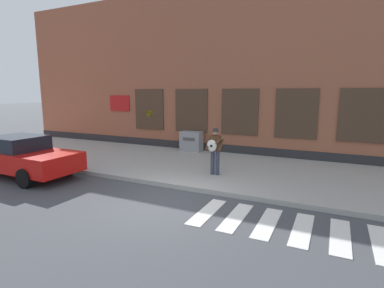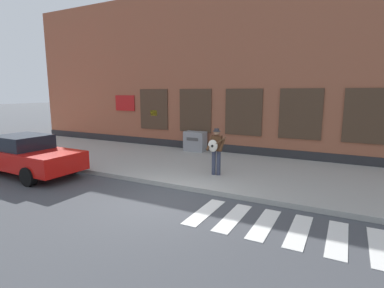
{
  "view_description": "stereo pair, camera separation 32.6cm",
  "coord_description": "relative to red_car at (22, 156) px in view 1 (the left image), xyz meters",
  "views": [
    {
      "loc": [
        4.22,
        -7.08,
        3.14
      ],
      "look_at": [
        0.09,
        1.5,
        1.5
      ],
      "focal_mm": 28.0,
      "sensor_mm": 36.0,
      "label": 1
    },
    {
      "loc": [
        4.52,
        -6.93,
        3.14
      ],
      "look_at": [
        0.09,
        1.5,
        1.5
      ],
      "focal_mm": 28.0,
      "sensor_mm": 36.0,
      "label": 2
    }
  ],
  "objects": [
    {
      "name": "building_backdrop",
      "position": [
        6.31,
        8.97,
        3.37
      ],
      "size": [
        28.0,
        4.06,
        8.3
      ],
      "color": "#99563D",
      "rests_on": "ground"
    },
    {
      "name": "red_car",
      "position": [
        0.0,
        0.0,
        0.0
      ],
      "size": [
        4.64,
        2.06,
        1.53
      ],
      "color": "red",
      "rests_on": "ground"
    },
    {
      "name": "utility_box",
      "position": [
        3.92,
        6.53,
        -0.11
      ],
      "size": [
        1.09,
        0.63,
        1.01
      ],
      "color": "gray",
      "rests_on": "sidewalk"
    },
    {
      "name": "crosswalk",
      "position": [
        10.02,
        -0.16,
        -0.76
      ],
      "size": [
        5.2,
        1.9,
        0.01
      ],
      "color": "silver",
      "rests_on": "ground"
    },
    {
      "name": "busker",
      "position": [
        6.65,
        2.82,
        0.37
      ],
      "size": [
        0.73,
        0.56,
        1.71
      ],
      "color": "#33384C",
      "rests_on": "sidewalk"
    },
    {
      "name": "sidewalk",
      "position": [
        6.31,
        4.06,
        -0.69
      ],
      "size": [
        28.0,
        5.84,
        0.16
      ],
      "color": "#9E9E99",
      "rests_on": "ground"
    },
    {
      "name": "ground_plane",
      "position": [
        6.31,
        -0.06,
        -0.77
      ],
      "size": [
        160.0,
        160.0,
        0.0
      ],
      "primitive_type": "plane",
      "color": "#424449"
    }
  ]
}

